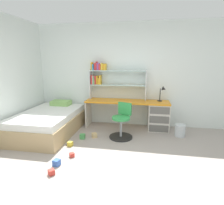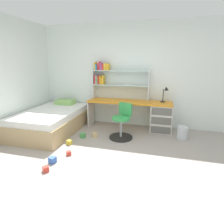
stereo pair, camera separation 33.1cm
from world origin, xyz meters
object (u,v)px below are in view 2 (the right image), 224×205
(toy_block_green_0, at_px, (83,135))
(toy_block_red_3, at_px, (69,153))
(bed_platform, at_px, (52,121))
(desk_lamp, at_px, (166,92))
(swivel_chair, at_px, (122,125))
(bookshelf_hutch, at_px, (111,77))
(waste_bin, at_px, (182,133))
(desk, at_px, (152,114))
(toy_block_red_5, at_px, (46,169))
(toy_block_blue_1, at_px, (52,160))
(toy_block_yellow_2, at_px, (69,142))
(toy_block_natural_4, at_px, (95,135))

(toy_block_green_0, xyz_separation_m, toy_block_red_3, (0.07, -0.80, -0.01))
(bed_platform, bearing_deg, desk_lamp, 15.64)
(swivel_chair, relative_size, bed_platform, 0.40)
(bed_platform, bearing_deg, bookshelf_hutch, 32.96)
(bed_platform, bearing_deg, toy_block_green_0, -12.93)
(bookshelf_hutch, height_order, waste_bin, bookshelf_hutch)
(waste_bin, height_order, toy_block_green_0, waste_bin)
(desk, bearing_deg, toy_block_red_5, -123.27)
(swivel_chair, height_order, toy_block_red_5, swivel_chair)
(swivel_chair, xyz_separation_m, bed_platform, (-1.73, -0.03, -0.04))
(desk_lamp, relative_size, toy_block_green_0, 3.69)
(desk_lamp, bearing_deg, swivel_chair, -142.35)
(toy_block_blue_1, relative_size, toy_block_yellow_2, 1.13)
(toy_block_green_0, bearing_deg, swivel_chair, 16.01)
(swivel_chair, relative_size, toy_block_natural_4, 7.53)
(desk, xyz_separation_m, toy_block_red_5, (-1.47, -2.24, -0.36))
(desk_lamp, distance_m, toy_block_yellow_2, 2.49)
(toy_block_green_0, bearing_deg, toy_block_yellow_2, -108.32)
(bed_platform, relative_size, toy_block_natural_4, 18.75)
(swivel_chair, xyz_separation_m, toy_block_green_0, (-0.84, -0.24, -0.25))
(swivel_chair, height_order, bed_platform, swivel_chair)
(desk, distance_m, toy_block_red_5, 2.71)
(desk, bearing_deg, swivel_chair, -133.31)
(desk, height_order, toy_block_red_3, desk)
(toy_block_red_3, bearing_deg, toy_block_natural_4, 79.64)
(toy_block_red_3, relative_size, toy_block_natural_4, 0.73)
(bed_platform, relative_size, toy_block_blue_1, 18.92)
(toy_block_red_3, xyz_separation_m, toy_block_red_5, (-0.10, -0.56, 0.00))
(desk_lamp, distance_m, waste_bin, 1.01)
(desk_lamp, bearing_deg, toy_block_red_3, -133.91)
(waste_bin, relative_size, toy_block_yellow_2, 3.03)
(desk_lamp, bearing_deg, desk, -168.73)
(desk, xyz_separation_m, toy_block_natural_4, (-1.21, -0.78, -0.35))
(desk_lamp, distance_m, toy_block_green_0, 2.19)
(desk_lamp, distance_m, toy_block_red_3, 2.59)
(bookshelf_hutch, distance_m, toy_block_green_0, 1.66)
(bookshelf_hutch, bearing_deg, toy_block_natural_4, -98.76)
(waste_bin, xyz_separation_m, toy_block_green_0, (-2.14, -0.52, -0.08))
(desk_lamp, distance_m, toy_block_blue_1, 2.89)
(waste_bin, relative_size, toy_block_red_5, 3.29)
(swivel_chair, bearing_deg, bed_platform, -178.87)
(desk, relative_size, bookshelf_hutch, 1.43)
(desk_lamp, relative_size, toy_block_natural_4, 3.74)
(bed_platform, xyz_separation_m, toy_block_green_0, (0.90, -0.21, -0.21))
(toy_block_green_0, relative_size, toy_block_red_5, 1.26)
(desk, height_order, swivel_chair, swivel_chair)
(desk, relative_size, toy_block_red_3, 27.61)
(toy_block_natural_4, bearing_deg, desk_lamp, 28.97)
(toy_block_yellow_2, bearing_deg, bookshelf_hutch, 70.23)
(toy_block_blue_1, bearing_deg, desk_lamp, 48.44)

